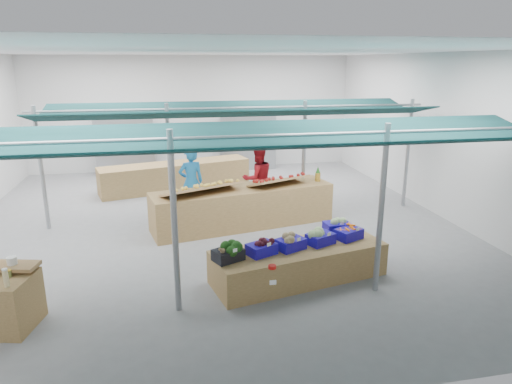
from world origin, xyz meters
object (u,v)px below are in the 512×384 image
at_px(vendor_right, 258,179).
at_px(fruit_counter, 243,207).
at_px(crate_stack, 365,253).
at_px(veg_counter, 299,263).
at_px(vendor_left, 191,182).

bearing_deg(vendor_right, fruit_counter, 49.87).
distance_m(fruit_counter, crate_stack, 3.44).
relative_size(crate_stack, vendor_right, 0.30).
height_order(veg_counter, fruit_counter, fruit_counter).
distance_m(veg_counter, crate_stack, 1.51).
xyz_separation_m(vendor_left, vendor_right, (1.80, 0.00, 0.00)).
height_order(crate_stack, vendor_left, vendor_left).
xyz_separation_m(fruit_counter, vendor_right, (0.60, 1.10, 0.42)).
bearing_deg(fruit_counter, vendor_right, 49.87).
bearing_deg(vendor_right, vendor_left, -11.52).
xyz_separation_m(veg_counter, vendor_left, (-1.73, 4.20, 0.59)).
height_order(veg_counter, crate_stack, veg_counter).
xyz_separation_m(crate_stack, vendor_left, (-3.21, 3.89, 0.63)).
distance_m(crate_stack, vendor_left, 5.08).
xyz_separation_m(veg_counter, vendor_right, (0.07, 4.20, 0.59)).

